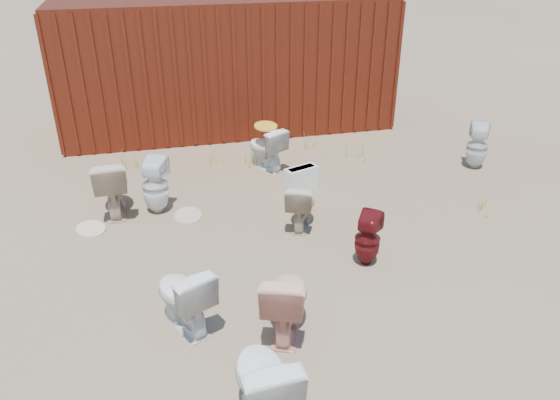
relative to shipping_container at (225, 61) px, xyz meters
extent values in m
plane|color=brown|center=(0.00, -5.20, -1.20)|extent=(100.00, 100.00, 0.00)
cube|color=#470D0B|center=(0.00, 0.00, 0.00)|extent=(6.00, 2.40, 2.40)
imported|color=white|center=(-1.31, -6.03, -0.83)|extent=(0.68, 0.84, 0.74)
imported|color=#F0A28A|center=(-0.35, -6.32, -0.82)|extent=(0.67, 0.85, 0.76)
imported|color=white|center=(-0.78, -7.34, -0.79)|extent=(0.51, 0.84, 0.82)
imported|color=#5F1013|center=(0.86, -5.38, -0.87)|extent=(0.42, 0.42, 0.66)
imported|color=white|center=(-1.50, -3.51, -0.80)|extent=(0.47, 0.47, 0.80)
imported|color=beige|center=(-2.07, -3.40, -0.79)|extent=(0.48, 0.82, 0.82)
imported|color=#C0AC8C|center=(0.34, -4.36, -0.88)|extent=(0.58, 0.72, 0.64)
imported|color=white|center=(0.27, -2.44, -0.84)|extent=(0.68, 0.81, 0.72)
imported|color=silver|center=(3.60, -3.17, -0.83)|extent=(0.47, 0.47, 0.75)
ellipsoid|color=gold|center=(0.27, -2.44, -0.47)|extent=(0.36, 0.45, 0.02)
cube|color=white|center=(0.63, -3.29, -1.02)|extent=(0.54, 0.36, 0.35)
ellipsoid|color=#C6AE8F|center=(-1.10, -3.76, -1.19)|extent=(0.42, 0.53, 0.02)
ellipsoid|color=beige|center=(-2.38, -3.83, -1.19)|extent=(0.52, 0.57, 0.02)
cone|color=#A5A442|center=(-1.88, -1.95, -1.05)|extent=(0.36, 0.36, 0.29)
cone|color=#A5A442|center=(0.14, -2.29, -1.07)|extent=(0.32, 0.32, 0.26)
cone|color=#A5A442|center=(1.81, -2.46, -1.05)|extent=(0.36, 0.36, 0.31)
cone|color=#A5A442|center=(-0.51, -2.03, -1.09)|extent=(0.30, 0.30, 0.23)
cone|color=#A5A442|center=(1.27, -1.75, -1.07)|extent=(0.34, 0.34, 0.27)
cone|color=#A5A442|center=(2.92, -4.60, -1.10)|extent=(0.28, 0.28, 0.21)
camera|label=1|loc=(-1.36, -10.41, 2.48)|focal=35.00mm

